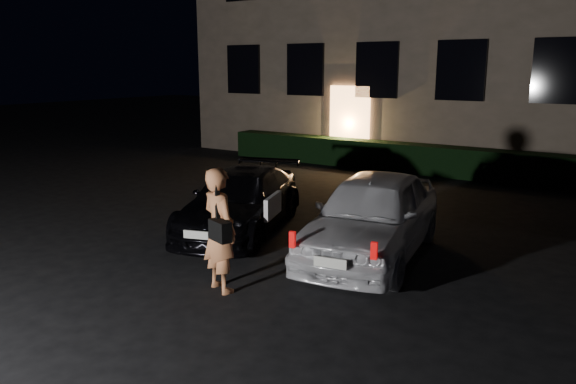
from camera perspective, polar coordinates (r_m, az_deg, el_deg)
The scene contains 5 objects.
ground at distance 7.91m, azimuth -7.90°, elevation -10.72°, with size 80.00×80.00×0.00m, color black.
hedge at distance 16.86m, azimuth 16.15°, elevation 2.97°, with size 15.00×0.70×0.85m, color black.
sedan at distance 10.88m, azimuth -4.80°, elevation -0.90°, with size 2.76×4.29×1.16m.
hatch at distance 9.44m, azimuth 8.58°, elevation -2.33°, with size 2.27×4.33×1.41m.
man at distance 7.90m, azimuth -6.95°, elevation -3.85°, with size 0.75×0.63×1.78m.
Camera 1 is at (4.83, -5.43, 3.13)m, focal length 35.00 mm.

